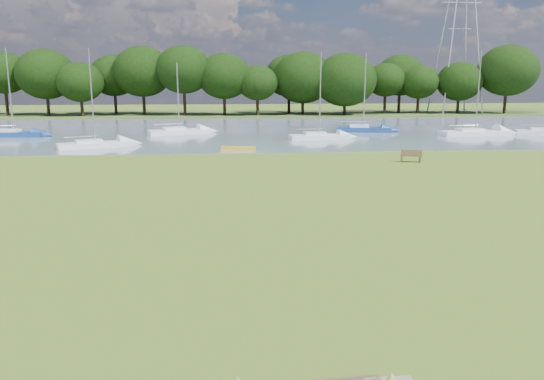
{
  "coord_description": "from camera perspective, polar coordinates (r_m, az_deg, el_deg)",
  "views": [
    {
      "loc": [
        -1.7,
        -22.14,
        6.18
      ],
      "look_at": [
        0.16,
        -2.0,
        1.92
      ],
      "focal_mm": 35.0,
      "sensor_mm": 36.0,
      "label": 1
    }
  ],
  "objects": [
    {
      "name": "sailboat_3",
      "position": [
        63.47,
        -26.08,
        5.62
      ],
      "size": [
        6.23,
        1.96,
        9.26
      ],
      "rotation": [
        0.0,
        0.0,
        -0.04
      ],
      "color": "navy",
      "rests_on": "river"
    },
    {
      "name": "ground",
      "position": [
        23.05,
        -0.86,
        -3.67
      ],
      "size": [
        220.0,
        220.0,
        0.0
      ],
      "primitive_type": "plane",
      "color": "olive"
    },
    {
      "name": "kayak",
      "position": [
        46.54,
        -3.66,
        4.49
      ],
      "size": [
        3.08,
        1.34,
        0.3
      ],
      "primitive_type": "cube",
      "rotation": [
        0.0,
        0.0,
        -0.22
      ],
      "color": "gold",
      "rests_on": "river"
    },
    {
      "name": "sailboat_4",
      "position": [
        60.79,
        -10.03,
        6.39
      ],
      "size": [
        7.07,
        4.15,
        7.85
      ],
      "rotation": [
        0.0,
        0.0,
        0.35
      ],
      "color": "white",
      "rests_on": "river"
    },
    {
      "name": "tree_line",
      "position": [
        90.47,
        -10.4,
        12.06
      ],
      "size": [
        124.81,
        9.37,
        11.34
      ],
      "color": "black",
      "rests_on": "far_bank"
    },
    {
      "name": "riverbank_bench",
      "position": [
        41.24,
        14.74,
        3.56
      ],
      "size": [
        1.63,
        0.8,
        0.97
      ],
      "rotation": [
        0.0,
        0.0,
        -0.22
      ],
      "color": "brown",
      "rests_on": "ground"
    },
    {
      "name": "far_bank",
      "position": [
        94.36,
        -4.28,
        8.11
      ],
      "size": [
        220.0,
        20.0,
        0.4
      ],
      "primitive_type": "cube",
      "color": "#4C6626",
      "rests_on": "ground"
    },
    {
      "name": "sailboat_1",
      "position": [
        50.93,
        -18.6,
        4.86
      ],
      "size": [
        6.67,
        4.22,
        8.77
      ],
      "rotation": [
        0.0,
        0.0,
        0.4
      ],
      "color": "white",
      "rests_on": "river"
    },
    {
      "name": "sailboat_6",
      "position": [
        66.67,
        27.19,
        5.7
      ],
      "size": [
        6.12,
        3.46,
        7.82
      ],
      "rotation": [
        0.0,
        0.0,
        -0.33
      ],
      "color": "white",
      "rests_on": "river"
    },
    {
      "name": "sailboat_2",
      "position": [
        55.04,
        5.06,
        5.94
      ],
      "size": [
        6.3,
        2.35,
        8.75
      ],
      "rotation": [
        0.0,
        0.0,
        0.1
      ],
      "color": "white",
      "rests_on": "river"
    },
    {
      "name": "river",
      "position": [
        64.46,
        -3.77,
        6.37
      ],
      "size": [
        220.0,
        40.0,
        0.1
      ],
      "primitive_type": "cube",
      "color": "slate",
      "rests_on": "ground"
    },
    {
      "name": "sailboat_5",
      "position": [
        63.37,
        9.74,
        6.64
      ],
      "size": [
        6.58,
        3.04,
        8.99
      ],
      "rotation": [
        0.0,
        0.0,
        -0.21
      ],
      "color": "navy",
      "rests_on": "river"
    },
    {
      "name": "sailboat_0",
      "position": [
        62.65,
        20.94,
        5.92
      ],
      "size": [
        7.9,
        2.76,
        9.12
      ],
      "rotation": [
        0.0,
        0.0,
        0.08
      ],
      "color": "white",
      "rests_on": "river"
    }
  ]
}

